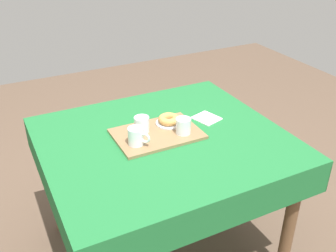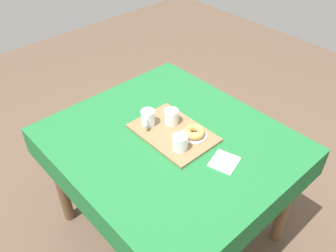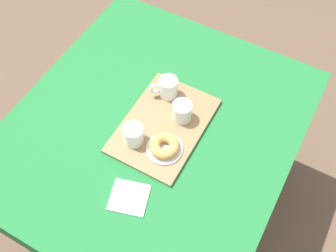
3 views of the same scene
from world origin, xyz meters
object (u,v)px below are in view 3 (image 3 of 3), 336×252
Objects in this scene: water_glass_near at (133,135)px; water_glass_far at (182,112)px; sugar_donut_left at (164,146)px; dining_table at (154,140)px; paper_napkin at (129,197)px; tea_mug_left at (168,88)px; donut_plate_left at (164,149)px; serving_tray at (164,125)px.

water_glass_near and water_glass_far have the same top height.
sugar_donut_left is (0.16, 0.01, -0.01)m from water_glass_far.
sugar_donut_left is at bearing 51.36° from dining_table.
dining_table is 9.13× the size of paper_napkin.
water_glass_far is 0.38m from paper_napkin.
water_glass_near is (0.25, -0.01, -0.00)m from tea_mug_left.
donut_plate_left is at bearing 26.15° from tea_mug_left.
paper_napkin is (0.37, -0.01, -0.05)m from water_glass_far.
dining_table is at bearing -128.64° from sugar_donut_left.
dining_table is 8.71× the size of donut_plate_left.
water_glass_far is 0.16m from donut_plate_left.
tea_mug_left reaches higher than dining_table.
dining_table is 0.19m from sugar_donut_left.
sugar_donut_left reaches higher than serving_tray.
paper_napkin is at bearing -4.63° from donut_plate_left.
sugar_donut_left is at bearing 3.97° from water_glass_far.
tea_mug_left is 0.77× the size of paper_napkin.
water_glass_near is (0.11, -0.06, 0.04)m from serving_tray.
water_glass_far is at bearing 148.89° from water_glass_near.
water_glass_near reaches higher than serving_tray.
sugar_donut_left is at bearing 100.06° from water_glass_near.
donut_plate_left is (-0.02, 0.12, -0.03)m from water_glass_near.
paper_napkin is (0.20, 0.10, -0.05)m from water_glass_near.
serving_tray is at bearing -36.18° from water_glass_far.
serving_tray is 0.14m from water_glass_near.
water_glass_far reaches higher than sugar_donut_left.
serving_tray is 0.31m from paper_napkin.
tea_mug_left is at bearing 178.69° from water_glass_near.
donut_plate_left is at bearing 30.62° from serving_tray.
tea_mug_left reaches higher than water_glass_far.
donut_plate_left is (0.07, 0.09, 0.12)m from dining_table.
serving_tray is 5.34× the size of water_glass_near.
sugar_donut_left is (0.00, 0.00, 0.02)m from donut_plate_left.
tea_mug_left reaches higher than serving_tray.
serving_tray is at bearing 117.24° from dining_table.
paper_napkin is (0.22, -0.02, -0.02)m from donut_plate_left.
sugar_donut_left is (0.23, 0.11, -0.01)m from tea_mug_left.
serving_tray is at bearing -149.38° from sugar_donut_left.
dining_table is 0.19m from water_glass_far.
water_glass_far is at bearing 178.95° from paper_napkin.
paper_napkin is at bearing 6.94° from serving_tray.
dining_table is at bearing -45.64° from water_glass_far.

